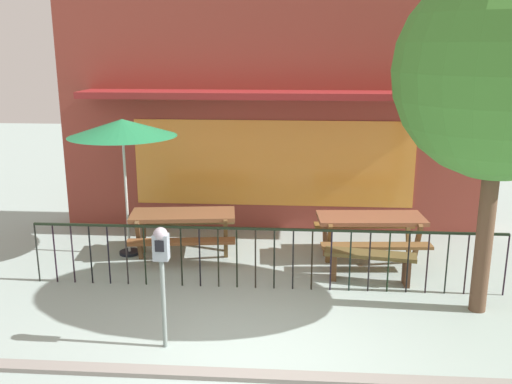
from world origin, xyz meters
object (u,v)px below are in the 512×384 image
Objects in this scene: parking_meter_near at (161,256)px; street_tree at (502,73)px; patio_umbrella at (122,129)px; picnic_table_right at (370,225)px; patio_bench at (370,260)px; picnic_table_left at (183,222)px.

parking_meter_near is 4.81m from street_tree.
street_tree is (5.50, -1.81, 1.02)m from patio_umbrella.
patio_umbrella is at bearing 161.80° from street_tree.
picnic_table_right is 0.79× the size of patio_umbrella.
picnic_table_right is 3.48m from street_tree.
patio_bench is at bearing 147.50° from street_tree.
parking_meter_near is (0.38, -3.13, 0.58)m from picnic_table_left.
picnic_table_left is 1.36× the size of patio_bench.
street_tree is at bearing -18.20° from patio_umbrella.
picnic_table_left is 5.55m from street_tree.
patio_bench is 0.31× the size of street_tree.
patio_umbrella is 0.52× the size of street_tree.
patio_bench is (3.12, -0.95, -0.26)m from picnic_table_left.
picnic_table_right is at bearing 0.44° from picnic_table_left.
picnic_table_left reaches higher than patio_bench.
patio_umbrella reaches higher than picnic_table_right.
parking_meter_near is at bearing -66.36° from patio_umbrella.
picnic_table_right is 1.23× the size of parking_meter_near.
patio_umbrella is 3.55m from parking_meter_near.
street_tree reaches higher than patio_umbrella.
picnic_table_left is 0.42× the size of street_tree.
parking_meter_near is (-2.74, -2.18, 0.84)m from patio_bench.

